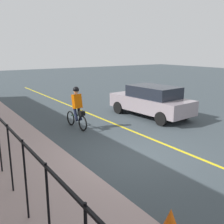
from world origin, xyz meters
The scene contains 6 objects.
ground_plane centered at (0.00, 0.00, 0.00)m, with size 80.00×80.00×0.00m, color #394349.
lane_line_centre centered at (0.00, -1.60, 0.00)m, with size 36.00×0.12×0.01m, color yellow.
sidewalk centered at (0.00, 3.40, 0.07)m, with size 40.00×3.20×0.15m, color #A58C89.
cyclist_lead centered at (3.88, 0.13, 0.91)m, with size 1.71×0.38×1.83m.
patrol_sedan centered at (3.67, -3.92, 0.82)m, with size 4.54×2.22×1.58m.
traffic_cone_near centered at (-3.09, 1.67, 0.24)m, with size 0.36×0.36×0.49m, color #F05E0F.
Camera 1 is at (-6.01, 4.93, 3.33)m, focal length 41.90 mm.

